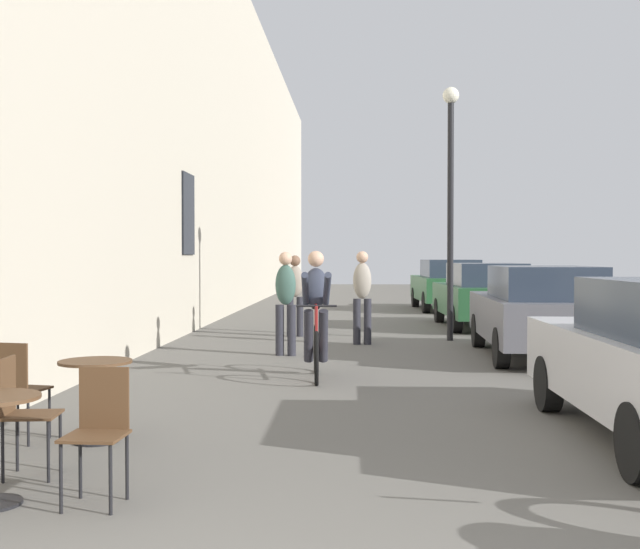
# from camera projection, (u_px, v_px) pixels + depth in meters

# --- Properties ---
(building_facade_left) EXTENTS (0.54, 68.00, 10.20)m
(building_facade_left) POSITION_uv_depth(u_px,v_px,m) (176.00, 92.00, 16.80)
(building_facade_left) COLOR #B7AD99
(building_facade_left) RESTS_ON ground_plane
(cafe_chair_near_toward_street) EXTENTS (0.42, 0.42, 0.89)m
(cafe_chair_near_toward_street) POSITION_uv_depth(u_px,v_px,m) (22.00, 407.00, 5.91)
(cafe_chair_near_toward_street) COLOR black
(cafe_chair_near_toward_street) RESTS_ON ground_plane
(cafe_chair_near_toward_wall) EXTENTS (0.39, 0.39, 0.89)m
(cafe_chair_near_toward_wall) POSITION_uv_depth(u_px,v_px,m) (99.00, 425.00, 5.29)
(cafe_chair_near_toward_wall) COLOR black
(cafe_chair_near_toward_wall) RESTS_ON ground_plane
(cafe_table_mid) EXTENTS (0.64, 0.64, 0.72)m
(cafe_table_mid) POSITION_uv_depth(u_px,v_px,m) (95.00, 383.00, 7.02)
(cafe_table_mid) COLOR black
(cafe_table_mid) RESTS_ON ground_plane
(cafe_chair_mid_toward_street) EXTENTS (0.45, 0.45, 0.89)m
(cafe_chair_mid_toward_street) POSITION_uv_depth(u_px,v_px,m) (17.00, 384.00, 6.98)
(cafe_chair_mid_toward_street) COLOR black
(cafe_chair_mid_toward_street) RESTS_ON ground_plane
(cyclist_on_bicycle) EXTENTS (0.52, 1.76, 1.74)m
(cyclist_on_bicycle) POSITION_uv_depth(u_px,v_px,m) (316.00, 317.00, 10.82)
(cyclist_on_bicycle) COLOR black
(cyclist_on_bicycle) RESTS_ON ground_plane
(pedestrian_near) EXTENTS (0.36, 0.28, 1.71)m
(pedestrian_near) POSITION_uv_depth(u_px,v_px,m) (286.00, 297.00, 13.15)
(pedestrian_near) COLOR #26262D
(pedestrian_near) RESTS_ON ground_plane
(pedestrian_mid) EXTENTS (0.35, 0.25, 1.73)m
(pedestrian_mid) POSITION_uv_depth(u_px,v_px,m) (362.00, 292.00, 14.80)
(pedestrian_mid) COLOR #26262D
(pedestrian_mid) RESTS_ON ground_plane
(pedestrian_far) EXTENTS (0.36, 0.27, 1.65)m
(pedestrian_far) POSITION_uv_depth(u_px,v_px,m) (295.00, 291.00, 16.28)
(pedestrian_far) COLOR #26262D
(pedestrian_far) RESTS_ON ground_plane
(street_lamp) EXTENTS (0.32, 0.32, 4.90)m
(street_lamp) POSITION_uv_depth(u_px,v_px,m) (451.00, 180.00, 15.45)
(street_lamp) COLOR black
(street_lamp) RESTS_ON ground_plane
(parked_car_second) EXTENTS (1.86, 4.21, 1.48)m
(parked_car_second) POSITION_uv_depth(u_px,v_px,m) (539.00, 310.00, 12.83)
(parked_car_second) COLOR #595960
(parked_car_second) RESTS_ON ground_plane
(parked_car_third) EXTENTS (1.87, 4.22, 1.48)m
(parked_car_third) POSITION_uv_depth(u_px,v_px,m) (482.00, 294.00, 18.27)
(parked_car_third) COLOR #23512D
(parked_car_third) RESTS_ON ground_plane
(parked_car_fourth) EXTENTS (1.95, 4.38, 1.54)m
(parked_car_fourth) POSITION_uv_depth(u_px,v_px,m) (448.00, 284.00, 24.28)
(parked_car_fourth) COLOR #23512D
(parked_car_fourth) RESTS_ON ground_plane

